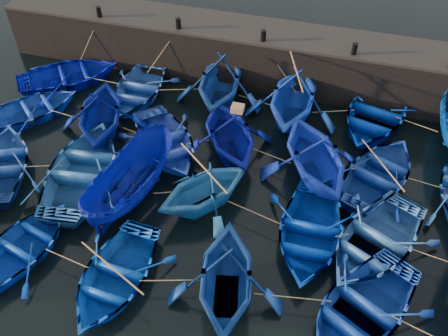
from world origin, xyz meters
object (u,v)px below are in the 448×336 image
(boat_0, at_px, (69,75))
(boat_8, at_px, (165,142))
(boat_13, at_px, (2,164))
(wooden_crate, at_px, (238,108))

(boat_0, distance_m, boat_8, 6.98)
(boat_0, xyz_separation_m, boat_8, (6.18, -3.25, -0.02))
(boat_0, relative_size, boat_13, 1.06)
(boat_8, relative_size, wooden_crate, 9.54)
(boat_0, xyz_separation_m, wooden_crate, (9.12, -2.72, 1.96))
(boat_0, bearing_deg, wooden_crate, -144.29)
(boat_0, relative_size, wooden_crate, 9.92)
(boat_8, height_order, wooden_crate, wooden_crate)
(boat_8, xyz_separation_m, wooden_crate, (2.94, 0.53, 1.98))
(boat_0, height_order, boat_8, boat_0)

